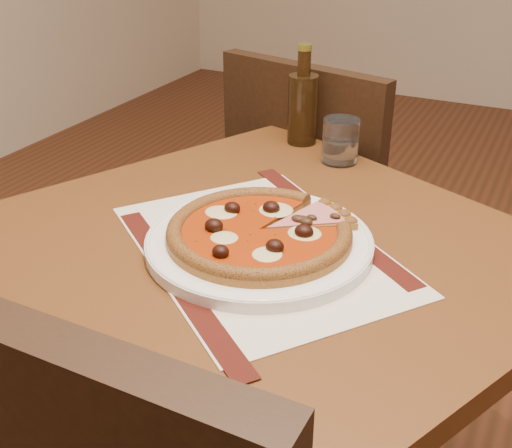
% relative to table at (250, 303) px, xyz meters
% --- Properties ---
extents(table, '(1.06, 1.06, 0.75)m').
position_rel_table_xyz_m(table, '(0.00, 0.00, 0.00)').
color(table, brown).
rests_on(table, ground).
extents(chair_far, '(0.51, 0.51, 0.90)m').
position_rel_table_xyz_m(chair_far, '(-0.11, 0.62, -0.14)').
color(chair_far, black).
rests_on(chair_far, ground).
extents(placemat, '(0.55, 0.53, 0.00)m').
position_rel_table_xyz_m(placemat, '(0.01, 0.00, 0.10)').
color(placemat, beige).
rests_on(placemat, table).
extents(plate, '(0.34, 0.34, 0.02)m').
position_rel_table_xyz_m(plate, '(0.01, 0.00, 0.11)').
color(plate, white).
rests_on(plate, placemat).
extents(pizza, '(0.27, 0.27, 0.04)m').
position_rel_table_xyz_m(pizza, '(0.01, 0.00, 0.13)').
color(pizza, '#B0702A').
rests_on(pizza, plate).
extents(ham_slice, '(0.12, 0.14, 0.02)m').
position_rel_table_xyz_m(ham_slice, '(0.08, 0.08, 0.13)').
color(ham_slice, '#B0702A').
rests_on(ham_slice, plate).
extents(water_glass, '(0.08, 0.08, 0.09)m').
position_rel_table_xyz_m(water_glass, '(0.00, 0.38, 0.14)').
color(water_glass, white).
rests_on(water_glass, table).
extents(bottle, '(0.06, 0.06, 0.21)m').
position_rel_table_xyz_m(bottle, '(-0.10, 0.44, 0.18)').
color(bottle, '#36220D').
rests_on(bottle, table).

